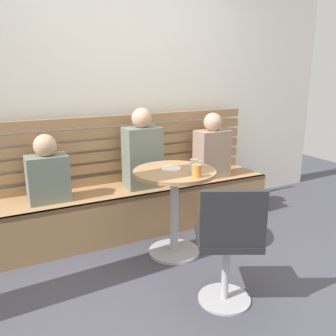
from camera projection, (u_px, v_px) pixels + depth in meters
name	position (u px, v px, depth m)	size (l,w,h in m)	color
ground	(206.00, 291.00, 2.61)	(8.00, 8.00, 0.00)	#42424C
back_wall	(120.00, 78.00, 3.64)	(5.20, 0.10, 2.90)	white
booth_bench	(140.00, 207.00, 3.59)	(2.70, 0.52, 0.44)	#A87C51
booth_backrest	(130.00, 148.00, 3.65)	(2.65, 0.04, 0.67)	#9A7249
cafe_table	(174.00, 196.00, 3.03)	(0.68, 0.68, 0.74)	#ADADB2
white_chair	(229.00, 242.00, 2.33)	(0.54, 0.54, 0.85)	#ADADB2
person_adult	(142.00, 152.00, 3.44)	(0.34, 0.22, 0.76)	slate
person_child_left	(47.00, 173.00, 3.08)	(0.34, 0.22, 0.58)	slate
person_child_middle	(212.00, 149.00, 3.78)	(0.34, 0.22, 0.67)	#9E7F6B
cup_tumbler_orange	(197.00, 171.00, 2.77)	(0.07, 0.07, 0.10)	orange
cup_water_clear	(194.00, 166.00, 2.89)	(0.07, 0.07, 0.11)	white
cup_espresso_small	(199.00, 164.00, 3.05)	(0.06, 0.06, 0.06)	silver
plate_small	(171.00, 169.00, 3.00)	(0.17, 0.17, 0.01)	white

